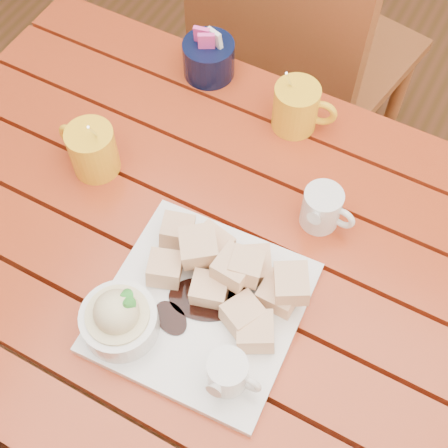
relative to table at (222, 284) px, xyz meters
The scene contains 8 objects.
ground 0.64m from the table, 90.00° to the right, with size 5.00×5.00×0.00m, color brown.
table is the anchor object (origin of this frame).
dessert_plate 0.18m from the table, 86.75° to the right, with size 0.30×0.30×0.12m.
coffee_mug_left 0.32m from the table, 169.42° to the left, with size 0.12×0.08×0.14m.
coffee_mug_right 0.34m from the table, 92.28° to the left, with size 0.11×0.08×0.14m.
cream_pitcher 0.23m from the table, 49.97° to the left, with size 0.09×0.08×0.08m.
sugar_caddy 0.43m from the table, 121.97° to the left, with size 0.10×0.10×0.11m.
chair_far 0.70m from the table, 103.78° to the left, with size 0.53×0.53×0.97m.
Camera 1 is at (0.23, -0.41, 1.63)m, focal length 50.00 mm.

